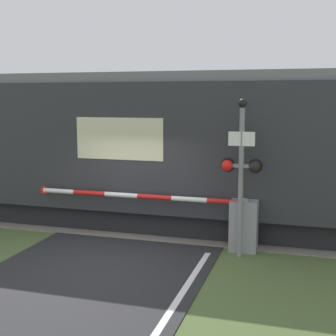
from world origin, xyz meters
name	(u,v)px	position (x,y,z in m)	size (l,w,h in m)	color
ground_plane	(111,261)	(0.00, 0.00, 0.00)	(80.00, 80.00, 0.00)	#4C6033
track_bed	(156,222)	(0.00, 3.06, 0.02)	(36.00, 3.20, 0.13)	slate
train	(140,148)	(-0.46, 3.06, 2.03)	(21.91, 2.81, 3.96)	black
crossing_barrier	(225,220)	(2.13, 1.45, 0.66)	(5.36, 0.44, 1.18)	gray
signal_post	(241,168)	(2.52, 1.05, 1.90)	(0.87, 0.26, 3.34)	gray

